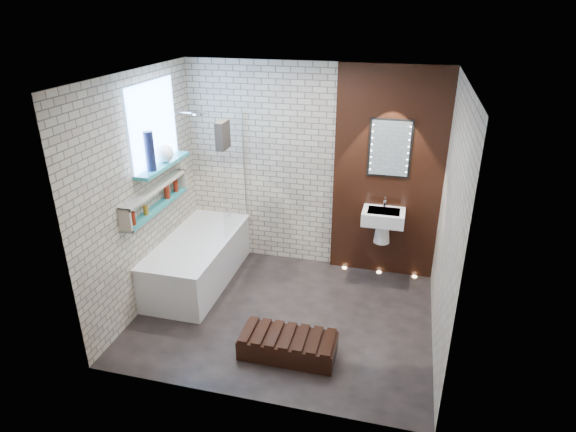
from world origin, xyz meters
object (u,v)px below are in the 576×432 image
(washbasin, at_px, (383,221))
(led_mirror, at_px, (390,148))
(walnut_step, at_px, (288,346))
(bathtub, at_px, (198,260))
(bath_screen, at_px, (234,175))

(washbasin, xyz_separation_m, led_mirror, (0.00, 0.16, 0.86))
(washbasin, xyz_separation_m, walnut_step, (-0.75, -1.71, -0.68))
(bathtub, bearing_deg, led_mirror, 19.78)
(bathtub, xyz_separation_m, bath_screen, (0.35, 0.44, 0.99))
(bath_screen, height_order, led_mirror, led_mirror)
(led_mirror, bearing_deg, washbasin, -90.00)
(led_mirror, xyz_separation_m, walnut_step, (-0.75, -1.87, -1.55))
(washbasin, bearing_deg, bath_screen, -174.22)
(bathtub, bearing_deg, walnut_step, -37.32)
(washbasin, height_order, walnut_step, washbasin)
(washbasin, distance_m, walnut_step, 1.99)
(bathtub, height_order, bath_screen, bath_screen)
(bath_screen, xyz_separation_m, led_mirror, (1.82, 0.34, 0.37))
(bath_screen, xyz_separation_m, washbasin, (1.82, 0.18, -0.49))
(washbasin, height_order, led_mirror, led_mirror)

